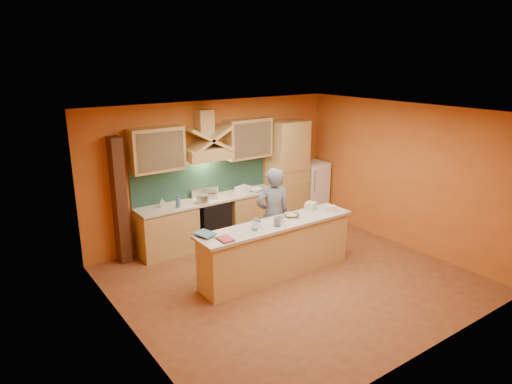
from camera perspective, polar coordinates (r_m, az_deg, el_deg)
floor at (r=7.87m, az=4.50°, el=-10.80°), size 5.50×5.00×0.01m
ceiling at (r=7.04m, az=5.01°, el=9.88°), size 5.50×5.00×0.01m
wall_back at (r=9.31m, az=-5.16°, el=2.77°), size 5.50×0.02×2.80m
wall_front at (r=5.78m, az=20.95°, el=-7.15°), size 5.50×0.02×2.80m
wall_left at (r=6.04m, az=-15.81°, el=-5.59°), size 0.02×5.00×2.80m
wall_right at (r=9.28m, az=17.90°, el=1.98°), size 0.02×5.00×2.80m
base_cabinet_left at (r=8.81m, az=-11.06°, el=-4.92°), size 1.10×0.60×0.86m
base_cabinet_right at (r=9.68m, az=-0.79°, el=-2.61°), size 1.10×0.60×0.86m
counter_top at (r=9.05m, az=-5.76°, el=-0.94°), size 3.00×0.62×0.04m
stove at (r=9.20m, az=-5.68°, el=-3.61°), size 0.60×0.58×0.90m
backsplash at (r=9.20m, az=-6.71°, el=1.58°), size 3.00×0.03×0.70m
range_hood at (r=8.86m, az=-6.09°, el=4.82°), size 0.92×0.50×0.24m
hood_chimney at (r=8.85m, az=-6.53°, el=8.60°), size 0.30×0.30×0.50m
upper_cabinet_left at (r=8.47m, az=-12.31°, el=5.22°), size 1.00×0.35×0.80m
upper_cabinet_right at (r=9.41m, az=-1.01°, el=6.72°), size 1.00×0.35×0.80m
pantry_column at (r=10.05m, az=3.90°, el=2.36°), size 0.80×0.60×2.30m
fridge at (r=10.65m, az=6.99°, el=0.32°), size 0.58×0.60×1.30m
trim_column_left at (r=8.44m, az=-16.69°, el=-1.11°), size 0.20×0.30×2.30m
island_body at (r=7.84m, az=2.59°, el=-7.33°), size 2.80×0.55×0.88m
island_top at (r=7.65m, az=2.64°, el=-4.05°), size 2.90×0.62×0.05m
person at (r=8.15m, az=2.10°, el=-2.99°), size 0.73×0.57×1.77m
pot_large at (r=8.81m, az=-6.67°, el=-0.96°), size 0.32×0.32×0.15m
pot_small at (r=9.07m, az=-5.51°, el=-0.46°), size 0.22×0.22×0.13m
soap_bottle_a at (r=8.65m, az=-11.63°, el=-1.32°), size 0.10×0.10×0.17m
soap_bottle_b at (r=8.58m, az=-9.74°, el=-1.13°), size 0.13×0.13×0.23m
bowl_back at (r=9.45m, az=0.01°, el=0.27°), size 0.31×0.31×0.07m
dish_rack at (r=9.46m, az=-1.58°, el=0.38°), size 0.35×0.30×0.11m
book_lower at (r=6.92m, az=-4.57°, el=-6.06°), size 0.21×0.28×0.03m
book_upper at (r=7.06m, az=-7.11°, el=-5.47°), size 0.31×0.37×0.02m
jar_large at (r=7.32m, az=0.04°, el=-4.07°), size 0.19×0.19×0.18m
jar_small at (r=7.48m, az=2.70°, el=-3.74°), size 0.15×0.15×0.15m
kitchen_scale at (r=7.55m, az=2.94°, el=-3.70°), size 0.16×0.16×0.11m
mixing_bowl at (r=7.90m, az=4.45°, el=-2.95°), size 0.35×0.35×0.07m
cloth at (r=7.83m, az=4.02°, el=-3.31°), size 0.31×0.27×0.02m
grocery_bag_a at (r=8.32m, az=6.82°, el=-1.75°), size 0.26×0.24×0.13m
grocery_bag_b at (r=8.31m, az=9.34°, el=-2.03°), size 0.20×0.20×0.10m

